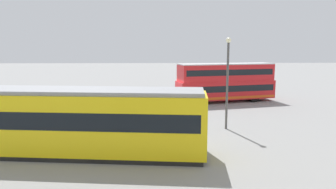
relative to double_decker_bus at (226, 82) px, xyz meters
The scene contains 7 objects.
ground_plane 5.84m from the double_decker_bus, 12.21° to the left, with size 160.00×160.00×0.00m, color gray.
double_decker_bus is the anchor object (origin of this frame).
tram_yellow 19.88m from the double_decker_bus, 51.81° to the left, with size 15.68×4.27×3.56m.
pedestrian_near_railing 10.24m from the double_decker_bus, 38.47° to the left, with size 0.45×0.45×1.68m.
pedestrian_railing 11.13m from the double_decker_bus, 27.86° to the left, with size 7.18×0.45×1.08m.
info_sign 14.27m from the double_decker_bus, 21.67° to the left, with size 1.19×0.25×2.24m.
street_lamp 11.15m from the double_decker_bus, 78.08° to the left, with size 0.36×0.36×6.36m.
Camera 1 is at (1.66, 30.37, 5.71)m, focal length 32.49 mm.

